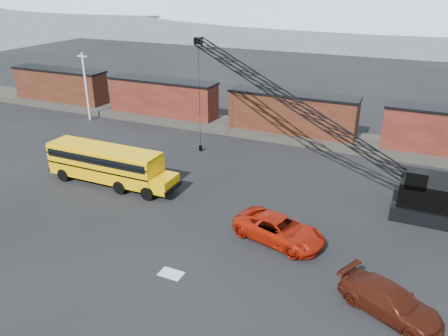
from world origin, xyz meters
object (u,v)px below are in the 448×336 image
object	(u,v)px
school_bus	(108,164)
crawler_crane	(297,105)
red_pickup	(279,230)
maroon_suv	(390,301)

from	to	relation	value
school_bus	crawler_crane	distance (m)	16.13
red_pickup	maroon_suv	bearing A→B (deg)	-105.44
red_pickup	maroon_suv	xyz separation A→B (m)	(7.20, -4.16, -0.06)
maroon_suv	crawler_crane	bearing A→B (deg)	57.89
maroon_suv	school_bus	bearing A→B (deg)	98.69
school_bus	red_pickup	world-z (taller)	school_bus
red_pickup	school_bus	bearing A→B (deg)	95.55
school_bus	red_pickup	size ratio (longest dim) A/B	1.92
red_pickup	crawler_crane	xyz separation A→B (m)	(-2.01, 10.07, 5.52)
school_bus	maroon_suv	xyz separation A→B (m)	(22.69, -6.62, -1.01)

